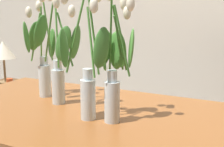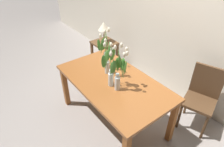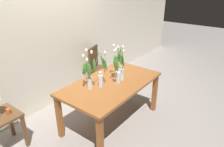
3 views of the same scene
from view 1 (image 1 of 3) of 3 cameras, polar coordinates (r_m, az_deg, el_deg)
dining_table at (r=1.50m, az=-4.70°, el=-10.49°), size 1.60×0.90×0.74m
tulip_vase_0 at (r=1.55m, az=-10.15°, el=2.02°), size 0.27×0.17×0.58m
tulip_vase_1 at (r=1.73m, az=-13.15°, el=2.66°), size 0.18×0.20×0.59m
tulip_vase_2 at (r=1.31m, az=0.65°, el=0.82°), size 0.21×0.19×0.58m
tulip_vase_3 at (r=1.31m, az=-4.59°, el=0.07°), size 0.24×0.18×0.57m
side_table at (r=2.98m, az=-19.16°, el=-4.13°), size 0.44×0.44×0.55m
table_lamp at (r=2.94m, az=-19.99°, el=4.05°), size 0.22×0.22×0.40m
pillar_candle at (r=2.84m, az=-18.89°, el=-1.65°), size 0.06×0.06×0.07m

